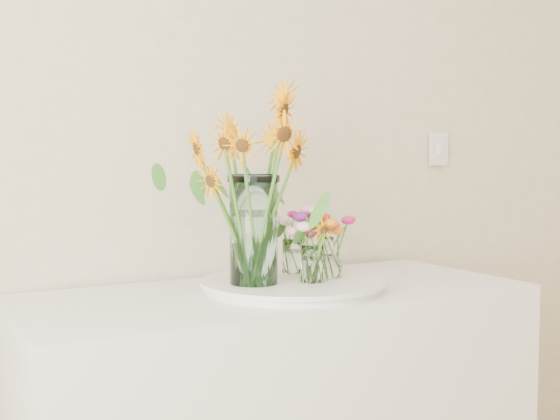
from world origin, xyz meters
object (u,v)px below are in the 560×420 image
object	(u,v)px
small_vase_c	(293,257)
mason_jar	(254,230)
tray	(293,286)
small_vase_a	(312,265)
small_vase_b	(328,258)

from	to	relation	value
small_vase_c	mason_jar	bearing A→B (deg)	-149.21
tray	small_vase_a	distance (m)	0.09
mason_jar	small_vase_c	bearing A→B (deg)	30.79
tray	small_vase_c	world-z (taller)	small_vase_c
small_vase_a	small_vase_c	world-z (taller)	small_vase_a
tray	small_vase_b	world-z (taller)	small_vase_b
small_vase_c	small_vase_a	bearing A→B (deg)	-102.17
small_vase_a	mason_jar	bearing A→B (deg)	158.96
small_vase_a	tray	bearing A→B (deg)	112.46
tray	small_vase_b	bearing A→B (deg)	-9.79
mason_jar	small_vase_b	xyz separation A→B (m)	(0.23, -0.01, -0.09)
small_vase_b	tray	bearing A→B (deg)	170.21
small_vase_c	small_vase_b	bearing A→B (deg)	-70.23
tray	small_vase_a	world-z (taller)	small_vase_a
small_vase_a	small_vase_b	size ratio (longest dim) A/B	0.87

